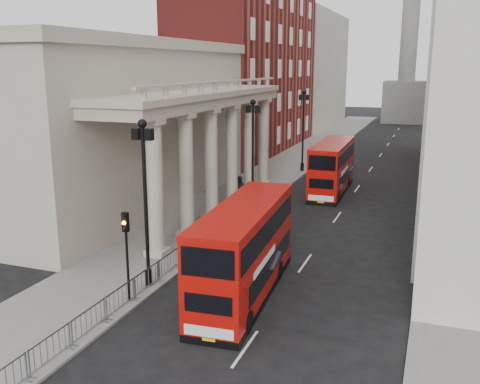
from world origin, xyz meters
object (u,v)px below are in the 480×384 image
(bus_near, at_px, (245,249))
(pedestrian_a, at_px, (188,214))
(traffic_light, at_px, (126,240))
(pedestrian_b, at_px, (209,192))
(lamp_post_south, at_px, (145,192))
(monument_column, at_px, (409,38))
(bus_far, at_px, (332,166))
(lamp_post_north, at_px, (303,125))
(pedestrian_c, at_px, (240,187))
(lamp_post_mid, at_px, (253,146))

(bus_near, xyz_separation_m, pedestrian_a, (-7.50, 9.21, -1.43))
(traffic_light, xyz_separation_m, pedestrian_b, (-4.02, 18.50, -2.20))
(pedestrian_a, bearing_deg, lamp_post_south, -91.96)
(pedestrian_b, bearing_deg, monument_column, -129.15)
(monument_column, relative_size, bus_far, 5.27)
(lamp_post_north, bearing_deg, pedestrian_c, -98.33)
(lamp_post_south, bearing_deg, pedestrian_c, 96.13)
(traffic_light, relative_size, bus_near, 0.41)
(bus_near, bearing_deg, traffic_light, -153.36)
(lamp_post_south, bearing_deg, pedestrian_a, 104.88)
(lamp_post_mid, height_order, lamp_post_north, same)
(lamp_post_north, relative_size, traffic_light, 1.93)
(traffic_light, distance_m, pedestrian_a, 12.52)
(pedestrian_b, bearing_deg, bus_far, -170.00)
(lamp_post_north, height_order, pedestrian_c, lamp_post_north)
(pedestrian_c, bearing_deg, pedestrian_b, -134.47)
(lamp_post_mid, height_order, pedestrian_a, lamp_post_mid)
(bus_far, relative_size, pedestrian_b, 6.56)
(bus_far, bearing_deg, pedestrian_a, -119.19)
(monument_column, bearing_deg, pedestrian_b, -98.37)
(lamp_post_mid, distance_m, pedestrian_b, 5.63)
(lamp_post_south, relative_size, lamp_post_mid, 1.00)
(monument_column, relative_size, pedestrian_b, 34.60)
(monument_column, xyz_separation_m, pedestrian_a, (-9.26, -78.01, -15.06))
(bus_near, distance_m, pedestrian_b, 18.03)
(pedestrian_a, distance_m, pedestrian_c, 8.49)
(bus_near, distance_m, bus_far, 23.09)
(monument_column, xyz_separation_m, pedestrian_b, (-10.52, -71.52, -15.08))
(lamp_post_north, distance_m, pedestrian_b, 16.50)
(bus_near, bearing_deg, monument_column, 84.91)
(pedestrian_a, bearing_deg, traffic_light, -93.92)
(lamp_post_mid, bearing_deg, lamp_post_north, 90.00)
(monument_column, relative_size, lamp_post_mid, 6.51)
(bus_far, distance_m, pedestrian_a, 15.74)
(pedestrian_c, bearing_deg, pedestrian_a, -94.64)
(bus_far, bearing_deg, traffic_light, -101.39)
(bus_near, relative_size, bus_far, 1.03)
(bus_far, bearing_deg, bus_near, -90.94)
(lamp_post_south, bearing_deg, monument_column, 85.71)
(lamp_post_south, bearing_deg, lamp_post_north, 90.00)
(monument_column, height_order, lamp_post_north, monument_column)
(lamp_post_south, distance_m, traffic_light, 2.71)
(lamp_post_south, bearing_deg, lamp_post_mid, 90.00)
(bus_far, height_order, pedestrian_c, bus_far)
(pedestrian_b, bearing_deg, lamp_post_north, -134.95)
(pedestrian_b, bearing_deg, lamp_post_south, 72.59)
(lamp_post_south, xyz_separation_m, pedestrian_c, (-1.98, 18.46, -3.84))
(lamp_post_mid, xyz_separation_m, pedestrian_c, (-1.98, 2.46, -3.84))
(monument_column, bearing_deg, lamp_post_mid, -95.24)
(traffic_light, height_order, bus_near, bus_near)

